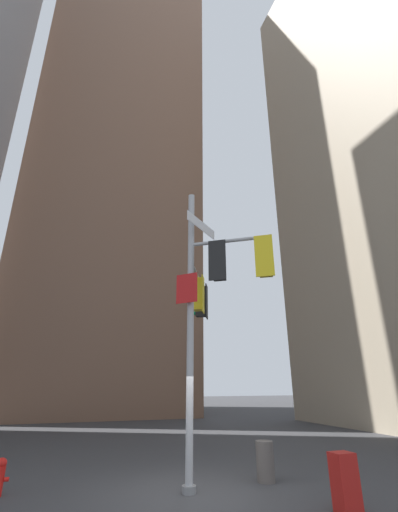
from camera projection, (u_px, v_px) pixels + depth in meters
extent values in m
plane|color=#38383A|center=(189.00, 494.00, 7.73)|extent=(120.00, 120.00, 0.00)
cube|color=brown|center=(116.00, 165.00, 37.76)|extent=(14.95, 14.95, 49.91)
cylinder|color=#B2B2B5|center=(190.00, 323.00, 9.08)|extent=(0.18, 0.18, 7.69)
cylinder|color=gray|center=(189.00, 490.00, 7.76)|extent=(0.33, 0.33, 0.16)
cylinder|color=#B2B2B5|center=(230.00, 241.00, 9.56)|extent=(1.94, 1.39, 0.10)
cylinder|color=#B2B2B5|center=(197.00, 276.00, 10.84)|extent=(1.21, 2.31, 0.10)
cube|color=black|center=(217.00, 260.00, 9.27)|extent=(0.41, 0.30, 1.14)
cube|color=black|center=(219.00, 262.00, 9.44)|extent=(0.47, 0.47, 1.00)
cylinder|color=#360605|center=(220.00, 253.00, 9.74)|extent=(0.20, 0.16, 0.20)
cube|color=black|center=(220.00, 249.00, 9.79)|extent=(0.22, 0.18, 0.02)
cylinder|color=#3C2C06|center=(220.00, 264.00, 9.62)|extent=(0.20, 0.16, 0.20)
cube|color=black|center=(220.00, 260.00, 9.67)|extent=(0.22, 0.18, 0.02)
cylinder|color=#19C672|center=(221.00, 276.00, 9.50)|extent=(0.20, 0.16, 0.20)
cube|color=black|center=(220.00, 272.00, 9.54)|extent=(0.22, 0.18, 0.02)
cube|color=yellow|center=(264.00, 255.00, 8.94)|extent=(0.41, 0.30, 1.14)
cube|color=yellow|center=(265.00, 258.00, 9.11)|extent=(0.47, 0.47, 1.00)
cylinder|color=red|center=(265.00, 248.00, 9.42)|extent=(0.20, 0.16, 0.20)
cube|color=black|center=(264.00, 244.00, 9.46)|extent=(0.22, 0.18, 0.02)
cylinder|color=#3C2C06|center=(266.00, 260.00, 9.29)|extent=(0.20, 0.16, 0.20)
cube|color=black|center=(265.00, 256.00, 9.34)|extent=(0.22, 0.18, 0.02)
cylinder|color=#06311C|center=(266.00, 272.00, 9.17)|extent=(0.20, 0.16, 0.20)
cube|color=black|center=(266.00, 268.00, 9.22)|extent=(0.22, 0.18, 0.02)
cube|color=yellow|center=(203.00, 294.00, 10.60)|extent=(0.24, 0.44, 1.14)
cube|color=yellow|center=(197.00, 294.00, 10.63)|extent=(0.46, 0.46, 1.00)
cylinder|color=#360605|center=(191.00, 284.00, 10.77)|extent=(0.14, 0.21, 0.20)
cube|color=black|center=(191.00, 280.00, 10.82)|extent=(0.16, 0.23, 0.02)
cylinder|color=yellow|center=(191.00, 295.00, 10.65)|extent=(0.14, 0.21, 0.20)
cube|color=black|center=(190.00, 291.00, 10.69)|extent=(0.16, 0.23, 0.02)
cylinder|color=#06311C|center=(191.00, 306.00, 10.53)|extent=(0.14, 0.21, 0.20)
cube|color=black|center=(190.00, 302.00, 10.57)|extent=(0.16, 0.23, 0.02)
cube|color=black|center=(207.00, 301.00, 11.54)|extent=(0.24, 0.44, 1.14)
cube|color=black|center=(201.00, 302.00, 11.57)|extent=(0.46, 0.46, 1.00)
cylinder|color=#360605|center=(195.00, 292.00, 11.71)|extent=(0.14, 0.21, 0.20)
cube|color=black|center=(195.00, 288.00, 11.76)|extent=(0.16, 0.23, 0.02)
cylinder|color=#3C2C06|center=(195.00, 302.00, 11.59)|extent=(0.14, 0.21, 0.20)
cube|color=black|center=(195.00, 298.00, 11.63)|extent=(0.16, 0.23, 0.02)
cylinder|color=#19C672|center=(195.00, 312.00, 11.47)|extent=(0.14, 0.21, 0.20)
cube|color=black|center=(195.00, 309.00, 11.51)|extent=(0.16, 0.23, 0.02)
cube|color=white|center=(202.00, 226.00, 9.88)|extent=(1.20, 1.07, 0.28)
cube|color=#19479E|center=(202.00, 226.00, 9.88)|extent=(1.17, 1.05, 0.24)
cube|color=red|center=(187.00, 288.00, 9.21)|extent=(0.45, 0.48, 0.80)
cube|color=white|center=(187.00, 288.00, 9.21)|extent=(0.42, 0.44, 0.76)
sphere|color=red|center=(1.00, 463.00, 7.73)|extent=(0.23, 0.23, 0.23)
cylinder|color=red|center=(6.00, 479.00, 7.66)|extent=(0.10, 0.09, 0.09)
cube|color=red|center=(345.00, 482.00, 6.72)|extent=(0.44, 0.36, 1.04)
cube|color=black|center=(353.00, 469.00, 6.86)|extent=(0.01, 0.29, 0.37)
cylinder|color=#59514C|center=(265.00, 461.00, 8.79)|extent=(0.45, 0.45, 0.93)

